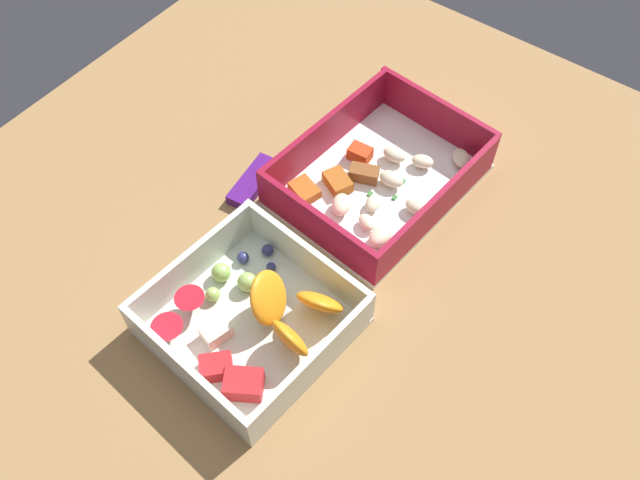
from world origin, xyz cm
name	(u,v)px	position (x,y,z in cm)	size (l,w,h in cm)	color
table_surface	(332,252)	(0.00, 0.00, 1.00)	(80.00, 80.00, 2.00)	#9E7547
pasta_container	(379,178)	(9.14, 0.62, 3.61)	(21.80, 17.15, 5.33)	white
fruit_bowl	(251,319)	(-11.75, 0.52, 3.81)	(17.33, 17.33, 5.81)	silver
candy_bar	(253,182)	(1.39, 11.41, 2.60)	(7.00, 2.40, 1.20)	#51197A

